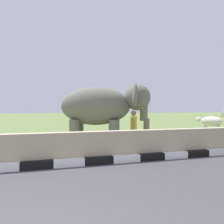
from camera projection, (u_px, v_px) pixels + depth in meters
The scene contains 5 objects.
striped_curb at pixel (20, 166), 5.77m from camera, with size 16.20×0.20×0.24m.
barrier_parapet at pixel (100, 147), 6.73m from camera, with size 28.00×0.36×1.00m, color tan.
elephant at pixel (103, 107), 9.30m from camera, with size 4.07×3.07×2.83m.
person_handler at pixel (134, 127), 9.09m from camera, with size 0.40×0.61×1.66m.
cow_near at pixel (211, 121), 14.67m from camera, with size 1.15×1.89×1.23m.
Camera 1 is at (0.46, -2.19, 1.69)m, focal length 33.38 mm.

